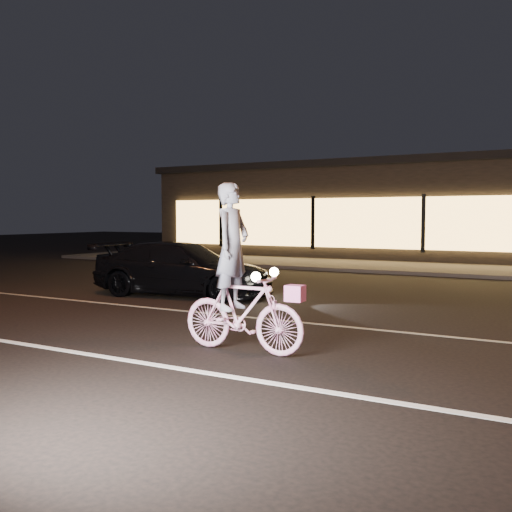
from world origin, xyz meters
The scene contains 7 objects.
ground centered at (0.00, 0.00, 0.00)m, with size 90.00×90.00×0.00m, color black.
lane_stripe_near centered at (0.00, -1.50, 0.00)m, with size 60.00×0.12×0.01m, color silver.
lane_stripe_far centered at (0.00, 2.00, 0.00)m, with size 60.00×0.10×0.01m, color gray.
sidewalk centered at (0.00, 13.00, 0.06)m, with size 30.00×4.00×0.12m, color #383533.
storefront centered at (0.00, 18.97, 2.15)m, with size 25.40×8.42×4.20m.
cyclist centered at (0.86, -0.38, 0.83)m, with size 1.85×0.64×2.32m.
sedan centered at (-3.14, 3.82, 0.63)m, with size 4.52×2.30×1.26m.
Camera 1 is at (4.77, -7.06, 1.87)m, focal length 40.00 mm.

